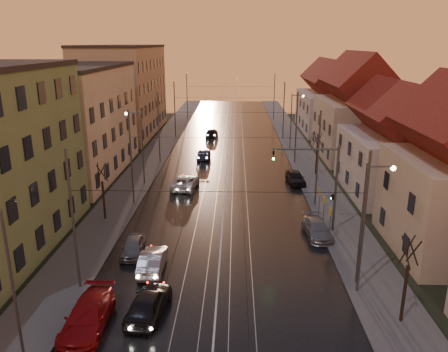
# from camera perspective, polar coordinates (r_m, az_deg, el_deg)

# --- Properties ---
(road) EXTENTS (16.00, 120.00, 0.04)m
(road) POSITION_cam_1_polar(r_m,az_deg,el_deg) (56.78, 0.43, 2.00)
(road) COLOR black
(road) RESTS_ON ground
(sidewalk_left) EXTENTS (4.00, 120.00, 0.15)m
(sidewalk_left) POSITION_cam_1_polar(r_m,az_deg,el_deg) (57.82, -9.54, 2.09)
(sidewalk_left) COLOR #4C4C4C
(sidewalk_left) RESTS_ON ground
(sidewalk_right) EXTENTS (4.00, 120.00, 0.15)m
(sidewalk_right) POSITION_cam_1_polar(r_m,az_deg,el_deg) (57.45, 10.46, 1.95)
(sidewalk_right) COLOR #4C4C4C
(sidewalk_right) RESTS_ON ground
(tram_rail_0) EXTENTS (0.06, 120.00, 0.03)m
(tram_rail_0) POSITION_cam_1_polar(r_m,az_deg,el_deg) (56.85, -1.79, 2.05)
(tram_rail_0) COLOR gray
(tram_rail_0) RESTS_ON road
(tram_rail_1) EXTENTS (0.06, 120.00, 0.03)m
(tram_rail_1) POSITION_cam_1_polar(r_m,az_deg,el_deg) (56.79, -0.35, 2.04)
(tram_rail_1) COLOR gray
(tram_rail_1) RESTS_ON road
(tram_rail_2) EXTENTS (0.06, 120.00, 0.03)m
(tram_rail_2) POSITION_cam_1_polar(r_m,az_deg,el_deg) (56.76, 1.21, 2.03)
(tram_rail_2) COLOR gray
(tram_rail_2) RESTS_ON road
(tram_rail_3) EXTENTS (0.06, 120.00, 0.03)m
(tram_rail_3) POSITION_cam_1_polar(r_m,az_deg,el_deg) (56.77, 2.65, 2.01)
(tram_rail_3) COLOR gray
(tram_rail_3) RESTS_ON road
(apartment_left_2) EXTENTS (10.00, 20.00, 12.00)m
(apartment_left_2) POSITION_cam_1_polar(r_m,az_deg,el_deg) (52.96, -19.12, 6.59)
(apartment_left_2) COLOR beige
(apartment_left_2) RESTS_ON ground
(apartment_left_3) EXTENTS (10.00, 24.00, 14.00)m
(apartment_left_3) POSITION_cam_1_polar(r_m,az_deg,el_deg) (75.55, -12.91, 10.73)
(apartment_left_3) COLOR tan
(apartment_left_3) RESTS_ON ground
(house_right_2) EXTENTS (9.18, 12.24, 9.20)m
(house_right_2) POSITION_cam_1_polar(r_m,az_deg,el_deg) (46.80, 21.46, 3.37)
(house_right_2) COLOR #B8B2AA
(house_right_2) RESTS_ON ground
(house_right_3) EXTENTS (9.18, 14.28, 11.50)m
(house_right_3) POSITION_cam_1_polar(r_m,az_deg,el_deg) (60.65, 16.93, 7.82)
(house_right_3) COLOR #B7AB8D
(house_right_3) RESTS_ON ground
(house_right_4) EXTENTS (9.18, 16.32, 10.00)m
(house_right_4) POSITION_cam_1_polar(r_m,az_deg,el_deg) (78.09, 13.50, 9.43)
(house_right_4) COLOR #B8B2AA
(house_right_4) RESTS_ON ground
(catenary_pole_l_1) EXTENTS (0.16, 0.16, 9.00)m
(catenary_pole_l_1) POSITION_cam_1_polar(r_m,az_deg,el_deg) (27.67, -19.10, -5.70)
(catenary_pole_l_1) COLOR #595B60
(catenary_pole_l_1) RESTS_ON ground
(catenary_pole_r_1) EXTENTS (0.16, 0.16, 9.00)m
(catenary_pole_r_1) POSITION_cam_1_polar(r_m,az_deg,el_deg) (27.01, 17.75, -6.13)
(catenary_pole_r_1) COLOR #595B60
(catenary_pole_r_1) RESTS_ON ground
(catenary_pole_l_2) EXTENTS (0.16, 0.16, 9.00)m
(catenary_pole_l_2) POSITION_cam_1_polar(r_m,az_deg,el_deg) (41.30, -12.04, 2.28)
(catenary_pole_l_2) COLOR #595B60
(catenary_pole_l_2) RESTS_ON ground
(catenary_pole_r_2) EXTENTS (0.16, 0.16, 9.00)m
(catenary_pole_r_2) POSITION_cam_1_polar(r_m,az_deg,el_deg) (40.86, 12.14, 2.12)
(catenary_pole_r_2) COLOR #595B60
(catenary_pole_r_2) RESTS_ON ground
(catenary_pole_l_3) EXTENTS (0.16, 0.16, 9.00)m
(catenary_pole_l_3) POSITION_cam_1_polar(r_m,az_deg,el_deg) (55.63, -8.53, 6.23)
(catenary_pole_l_3) COLOR #595B60
(catenary_pole_l_3) RESTS_ON ground
(catenary_pole_r_3) EXTENTS (0.16, 0.16, 9.00)m
(catenary_pole_r_3) POSITION_cam_1_polar(r_m,az_deg,el_deg) (55.31, 9.41, 6.13)
(catenary_pole_r_3) COLOR #595B60
(catenary_pole_r_3) RESTS_ON ground
(catenary_pole_l_4) EXTENTS (0.16, 0.16, 9.00)m
(catenary_pole_l_4) POSITION_cam_1_polar(r_m,az_deg,el_deg) (70.25, -6.44, 8.54)
(catenary_pole_l_4) COLOR #595B60
(catenary_pole_l_4) RESTS_ON ground
(catenary_pole_r_4) EXTENTS (0.16, 0.16, 9.00)m
(catenary_pole_r_4) POSITION_cam_1_polar(r_m,az_deg,el_deg) (69.99, 7.80, 8.46)
(catenary_pole_r_4) COLOR #595B60
(catenary_pole_r_4) RESTS_ON ground
(catenary_pole_l_5) EXTENTS (0.16, 0.16, 9.00)m
(catenary_pole_l_5) POSITION_cam_1_polar(r_m,az_deg,el_deg) (87.96, -4.85, 10.28)
(catenary_pole_l_5) COLOR #595B60
(catenary_pole_l_5) RESTS_ON ground
(catenary_pole_r_5) EXTENTS (0.16, 0.16, 9.00)m
(catenary_pole_r_5) POSITION_cam_1_polar(r_m,az_deg,el_deg) (87.75, 6.57, 10.22)
(catenary_pole_r_5) COLOR #595B60
(catenary_pole_r_5) RESTS_ON ground
(street_lamp_0) EXTENTS (1.75, 0.32, 8.00)m
(street_lamp_0) POSITION_cam_1_polar(r_m,az_deg,el_deg) (21.99, -26.77, -11.61)
(street_lamp_0) COLOR #595B60
(street_lamp_0) RESTS_ON ground
(street_lamp_1) EXTENTS (1.75, 0.32, 8.00)m
(street_lamp_1) POSITION_cam_1_polar(r_m,az_deg,el_deg) (27.90, 18.27, -4.58)
(street_lamp_1) COLOR #595B60
(street_lamp_1) RESTS_ON ground
(street_lamp_2) EXTENTS (1.75, 0.32, 8.00)m
(street_lamp_2) POSITION_cam_1_polar(r_m,az_deg,el_deg) (47.01, -11.01, 4.61)
(street_lamp_2) COLOR #595B60
(street_lamp_2) RESTS_ON ground
(street_lamp_3) EXTENTS (1.75, 0.32, 8.00)m
(street_lamp_3) POSITION_cam_1_polar(r_m,az_deg,el_deg) (62.14, 9.05, 7.69)
(street_lamp_3) COLOR #595B60
(street_lamp_3) RESTS_ON ground
(traffic_light_mast) EXTENTS (5.30, 0.32, 7.20)m
(traffic_light_mast) POSITION_cam_1_polar(r_m,az_deg,el_deg) (35.05, 12.90, -0.24)
(traffic_light_mast) COLOR #595B60
(traffic_light_mast) RESTS_ON ground
(bare_tree_0) EXTENTS (1.09, 1.09, 5.11)m
(bare_tree_0) POSITION_cam_1_polar(r_m,az_deg,el_deg) (38.60, -15.50, -2.14)
(bare_tree_0) COLOR black
(bare_tree_0) RESTS_ON ground
(bare_tree_1) EXTENTS (1.09, 1.09, 5.11)m
(bare_tree_1) POSITION_cam_1_polar(r_m,az_deg,el_deg) (25.84, 22.65, -12.74)
(bare_tree_1) COLOR black
(bare_tree_1) RESTS_ON ground
(bare_tree_2) EXTENTS (1.09, 1.09, 5.11)m
(bare_tree_2) POSITION_cam_1_polar(r_m,az_deg,el_deg) (51.20, 12.03, 2.80)
(bare_tree_2) COLOR black
(bare_tree_2) RESTS_ON ground
(driving_car_0) EXTENTS (2.36, 4.69, 1.53)m
(driving_car_0) POSITION_cam_1_polar(r_m,az_deg,el_deg) (25.84, -9.81, -16.01)
(driving_car_0) COLOR black
(driving_car_0) RESTS_ON ground
(driving_car_1) EXTENTS (1.55, 4.33, 1.42)m
(driving_car_1) POSITION_cam_1_polar(r_m,az_deg,el_deg) (30.28, -9.30, -10.83)
(driving_car_1) COLOR #A4A3A9
(driving_car_1) RESTS_ON ground
(driving_car_2) EXTENTS (2.92, 5.23, 1.38)m
(driving_car_2) POSITION_cam_1_polar(r_m,az_deg,el_deg) (46.09, -5.09, -0.79)
(driving_car_2) COLOR silver
(driving_car_2) RESTS_ON ground
(driving_car_3) EXTENTS (1.84, 4.36, 1.26)m
(driving_car_3) POSITION_cam_1_polar(r_m,az_deg,el_deg) (57.80, -2.67, 2.88)
(driving_car_3) COLOR #191E4D
(driving_car_3) RESTS_ON ground
(driving_car_4) EXTENTS (2.11, 4.30, 1.41)m
(driving_car_4) POSITION_cam_1_polar(r_m,az_deg,el_deg) (71.48, -1.62, 5.70)
(driving_car_4) COLOR black
(driving_car_4) RESTS_ON ground
(parked_left_2) EXTENTS (2.11, 5.12, 1.48)m
(parked_left_2) POSITION_cam_1_polar(r_m,az_deg,el_deg) (25.54, -17.40, -17.11)
(parked_left_2) COLOR maroon
(parked_left_2) RESTS_ON ground
(parked_left_3) EXTENTS (1.60, 3.69, 1.24)m
(parked_left_3) POSITION_cam_1_polar(r_m,az_deg,el_deg) (32.68, -11.80, -8.98)
(parked_left_3) COLOR gray
(parked_left_3) RESTS_ON ground
(parked_right_1) EXTENTS (2.12, 4.57, 1.29)m
(parked_right_1) POSITION_cam_1_polar(r_m,az_deg,el_deg) (35.55, 12.07, -6.74)
(parked_right_1) COLOR gray
(parked_right_1) RESTS_ON ground
(parked_right_2) EXTENTS (2.09, 4.29, 1.41)m
(parked_right_2) POSITION_cam_1_polar(r_m,az_deg,el_deg) (48.06, 9.30, -0.19)
(parked_right_2) COLOR black
(parked_right_2) RESTS_ON ground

